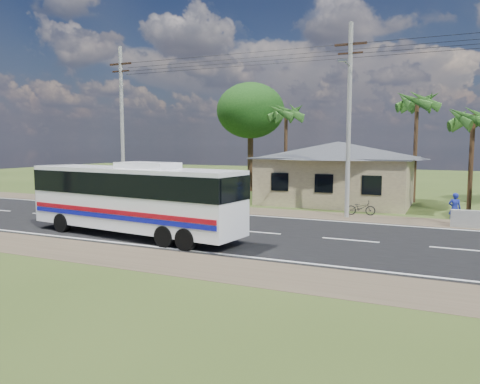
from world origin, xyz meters
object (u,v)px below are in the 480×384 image
(person, at_px, (455,209))
(small_car, at_px, (73,200))
(motorcycle, at_px, (361,208))
(coach_bus, at_px, (133,194))

(person, bearing_deg, small_car, 8.17)
(motorcycle, bearing_deg, person, -115.64)
(small_car, bearing_deg, person, 13.62)
(motorcycle, distance_m, person, 5.23)
(motorcycle, height_order, person, person)
(motorcycle, height_order, small_car, small_car)
(small_car, bearing_deg, motorcycle, 20.23)
(motorcycle, xyz_separation_m, small_car, (-17.26, -5.36, 0.22))
(coach_bus, xyz_separation_m, person, (13.46, 9.64, -1.12))
(person, relative_size, small_car, 0.43)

